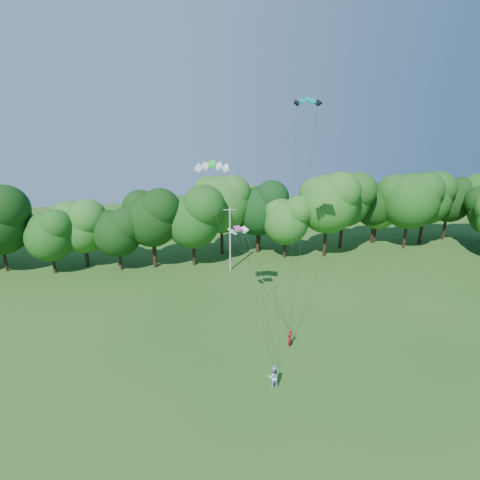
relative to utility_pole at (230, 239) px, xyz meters
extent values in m
plane|color=#205116|center=(-2.20, -31.06, -4.46)|extent=(160.00, 160.00, 0.00)
cylinder|color=#B4B3AB|center=(0.00, 0.00, -0.11)|extent=(0.22, 0.22, 8.69)
cube|color=#B4B3AB|center=(0.00, 0.00, 4.02)|extent=(1.73, 0.37, 0.08)
imported|color=#A11417|center=(1.77, -19.03, -3.60)|extent=(0.74, 0.73, 1.71)
imported|color=#B3C5F9|center=(-1.26, -23.89, -3.55)|extent=(0.97, 0.80, 1.82)
cube|color=#04908C|center=(5.47, -11.13, 16.96)|extent=(2.70, 1.64, 0.52)
cube|color=#21E22D|center=(-4.22, -14.14, 11.45)|extent=(3.15, 1.93, 0.50)
cube|color=#DF3EA2|center=(-1.27, -11.15, 4.65)|extent=(2.17, 1.43, 0.32)
cylinder|color=black|center=(5.65, 6.64, -2.41)|extent=(0.42, 0.42, 4.10)
ellipsoid|color=black|center=(5.65, 6.64, 3.00)|extent=(8.20, 8.20, 8.94)
cylinder|color=#351D15|center=(26.03, 7.00, -2.61)|extent=(0.39, 0.39, 3.69)
ellipsoid|color=#33631E|center=(26.03, 7.00, 2.26)|extent=(7.38, 7.38, 8.06)
camera|label=1|loc=(-8.87, -46.73, 14.93)|focal=28.00mm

